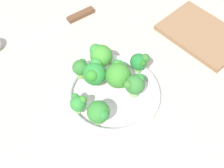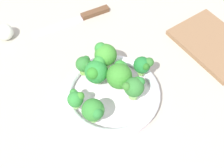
# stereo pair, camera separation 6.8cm
# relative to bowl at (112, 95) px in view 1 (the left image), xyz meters

# --- Properties ---
(ground_plane) EXTENTS (1.30, 1.30, 0.03)m
(ground_plane) POSITION_rel_bowl_xyz_m (0.01, 0.03, -0.03)
(ground_plane) COLOR #B6B0A0
(bowl) EXTENTS (0.26, 0.26, 0.04)m
(bowl) POSITION_rel_bowl_xyz_m (0.00, 0.00, 0.00)
(bowl) COLOR white
(bowl) RESTS_ON ground_plane
(broccoli_floret_0) EXTENTS (0.07, 0.07, 0.07)m
(broccoli_floret_0) POSITION_rel_bowl_xyz_m (0.02, -0.02, 0.06)
(broccoli_floret_0) COLOR #7FB65F
(broccoli_floret_0) RESTS_ON bowl
(broccoli_floret_1) EXTENTS (0.05, 0.05, 0.06)m
(broccoli_floret_1) POSITION_rel_bowl_xyz_m (0.04, -0.09, 0.06)
(broccoli_floret_1) COLOR #8AC35B
(broccoli_floret_1) RESTS_ON bowl
(broccoli_floret_2) EXTENTS (0.07, 0.06, 0.07)m
(broccoli_floret_2) POSITION_rel_bowl_xyz_m (0.04, 0.03, 0.06)
(broccoli_floret_2) COLOR #84CE6A
(broccoli_floret_2) RESTS_ON bowl
(broccoli_floret_3) EXTENTS (0.05, 0.06, 0.07)m
(broccoli_floret_3) POSITION_rel_bowl_xyz_m (-0.03, -0.05, 0.06)
(broccoli_floret_3) COLOR #93D26B
(broccoli_floret_3) RESTS_ON bowl
(broccoli_floret_4) EXTENTS (0.05, 0.04, 0.05)m
(broccoli_floret_4) POSITION_rel_bowl_xyz_m (-0.03, 0.10, 0.05)
(broccoli_floret_4) COLOR #96D66D
(broccoli_floret_4) RESTS_ON bowl
(broccoli_floret_5) EXTENTS (0.06, 0.06, 0.07)m
(broccoli_floret_5) POSITION_rel_bowl_xyz_m (-0.08, 0.06, 0.06)
(broccoli_floret_5) COLOR #85C661
(broccoli_floret_5) RESTS_ON bowl
(broccoli_floret_6) EXTENTS (0.06, 0.06, 0.08)m
(broccoli_floret_6) POSITION_rel_bowl_xyz_m (0.09, 0.00, 0.07)
(broccoli_floret_6) COLOR #9AD370
(broccoli_floret_6) RESTS_ON bowl
(broccoli_floret_7) EXTENTS (0.04, 0.04, 0.06)m
(broccoli_floret_7) POSITION_rel_bowl_xyz_m (0.07, 0.06, 0.05)
(broccoli_floret_7) COLOR #85C04D
(broccoli_floret_7) RESTS_ON bowl
(knife) EXTENTS (0.10, 0.26, 0.01)m
(knife) POSITION_rel_bowl_xyz_m (0.33, 0.04, -0.01)
(knife) COLOR silver
(knife) RESTS_ON ground_plane
(cutting_board) EXTENTS (0.30, 0.26, 0.02)m
(cutting_board) POSITION_rel_bowl_xyz_m (0.13, -0.34, -0.01)
(cutting_board) COLOR #8E6846
(cutting_board) RESTS_ON ground_plane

